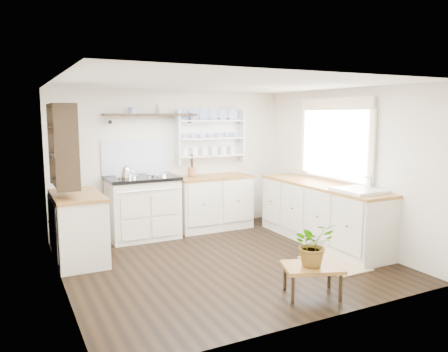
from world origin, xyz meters
The scene contains 19 objects.
floor centered at (0.00, 0.00, 0.00)m, with size 4.00×3.80×0.01m, color black.
wall_back centered at (0.00, 1.90, 1.15)m, with size 4.00×0.02×2.30m, color silver.
wall_right centered at (2.00, 0.00, 1.15)m, with size 0.02×3.80×2.30m, color silver.
wall_left centered at (-2.00, 0.00, 1.15)m, with size 0.02×3.80×2.30m, color silver.
ceiling centered at (0.00, 0.00, 2.30)m, with size 4.00×3.80×0.01m, color white.
window centered at (1.95, 0.15, 1.56)m, with size 0.08×1.55×1.22m.
aga_cooker centered at (-0.63, 1.57, 0.49)m, with size 1.09×0.75×1.00m.
back_cabinets centered at (0.60, 1.60, 0.46)m, with size 1.27×0.63×0.90m.
right_cabinets centered at (1.70, 0.10, 0.46)m, with size 0.62×2.43×0.90m.
belfast_sink centered at (1.70, -0.65, 0.80)m, with size 0.55×0.60×0.45m.
left_cabinets centered at (-1.70, 0.90, 0.46)m, with size 0.62×1.13×0.90m.
plate_rack centered at (0.65, 1.86, 1.56)m, with size 1.20×0.22×0.90m.
high_shelf centered at (-0.40, 1.78, 1.91)m, with size 1.50×0.29×0.16m.
left_shelving centered at (-1.84, 0.90, 1.55)m, with size 0.28×0.80×1.05m, color black.
kettle centered at (-0.91, 1.45, 1.04)m, with size 0.19×0.19×0.23m, color silver, non-canonical shape.
utensil_crock centered at (0.25, 1.68, 0.98)m, with size 0.13×0.13×0.15m, color #A15B3B.
center_table centered at (0.35, -1.40, 0.29)m, with size 0.72×0.62×0.33m.
potted_plant centered at (0.35, -1.40, 0.57)m, with size 0.43×0.37×0.47m, color #3F7233.
floor_rug centered at (1.23, -0.75, 0.01)m, with size 0.55×0.85×0.02m, color #9F835C.
Camera 1 is at (-2.51, -4.97, 1.94)m, focal length 35.00 mm.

